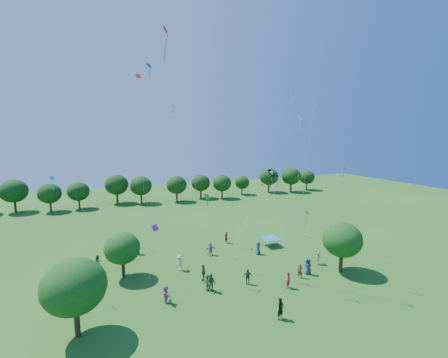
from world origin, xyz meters
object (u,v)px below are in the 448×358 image
near_tree_east (342,240)px  man_in_black (281,309)px  pirate_kite (272,175)px  near_tree_north (122,248)px  red_high_kite (173,74)px  tent_blue (270,239)px  tent_red_stripe (118,247)px  near_tree_west (74,287)px

near_tree_east → man_in_black: 12.69m
near_tree_east → pirate_kite: 10.93m
near_tree_north → man_in_black: size_ratio=2.69×
man_in_black → pirate_kite: (6.01, 11.83, 9.64)m
red_high_kite → near_tree_east: bearing=-29.4°
tent_blue → red_high_kite: 25.06m
pirate_kite → red_high_kite: bearing=166.9°
tent_red_stripe → red_high_kite: size_ratio=0.08×
near_tree_north → man_in_black: near_tree_north is taller
near_tree_west → man_in_black: size_ratio=3.32×
near_tree_north → tent_red_stripe: bearing=91.9°
near_tree_west → tent_blue: bearing=25.0°
man_in_black → near_tree_west: bearing=145.6°
man_in_black → pirate_kite: bearing=43.1°
tent_blue → near_tree_north: bearing=-173.7°
tent_blue → man_in_black: size_ratio=1.17×
near_tree_west → pirate_kite: 23.99m
near_tree_east → man_in_black: bearing=-155.8°
near_tree_west → man_in_black: near_tree_west is taller
near_tree_east → tent_blue: 10.89m
man_in_black → near_tree_north: bearing=112.4°
near_tree_north → pirate_kite: bearing=-3.5°
man_in_black → red_high_kite: (-5.40, 14.48, 21.27)m
near_tree_west → tent_blue: 26.36m
near_tree_north → pirate_kite: 19.26m
pirate_kite → tent_red_stripe: bearing=156.5°
tent_blue → pirate_kite: 10.28m
near_tree_east → tent_red_stripe: 27.64m
red_high_kite → pirate_kite: bearing=-13.1°
near_tree_west → red_high_kite: red_high_kite is taller
near_tree_east → red_high_kite: bearing=150.6°
near_tree_west → red_high_kite: (10.35, 10.44, 18.12)m
tent_red_stripe → man_in_black: man_in_black is taller
near_tree_east → pirate_kite: bearing=128.0°
man_in_black → pirate_kite: 16.40m
near_tree_north → red_high_kite: red_high_kite is taller
near_tree_west → near_tree_north: bearing=66.1°
near_tree_east → tent_red_stripe: size_ratio=2.62×
pirate_kite → near_tree_west: bearing=-160.3°
pirate_kite → red_high_kite: red_high_kite is taller
near_tree_west → man_in_black: bearing=-14.4°
near_tree_north → man_in_black: 17.66m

